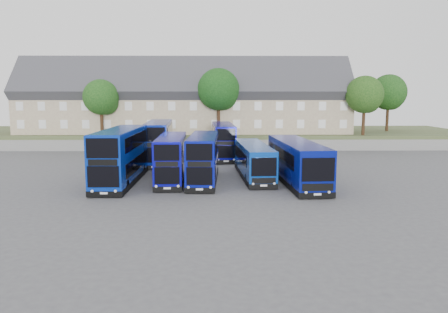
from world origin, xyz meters
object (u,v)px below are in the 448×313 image
tree_far (389,94)px  tree_mid (220,91)px  dd_front_mid (171,159)px  tree_east (365,96)px  coach_east_a (254,161)px  tree_west (102,99)px  dd_front_left (121,157)px

tree_far → tree_mid: bearing=-166.0°
dd_front_mid → tree_east: tree_east is taller
coach_east_a → tree_west: (-19.05, 20.63, 5.55)m
tree_far → tree_west: bearing=-170.5°
tree_west → tree_east: bearing=0.0°
tree_east → coach_east_a: bearing=-129.4°
dd_front_left → tree_far: 46.07m
dd_front_mid → tree_mid: (4.30, 22.67, 6.14)m
tree_west → tree_far: bearing=9.5°
coach_east_a → tree_mid: (-3.05, 21.13, 6.57)m
dd_front_mid → tree_west: (-11.70, 22.17, 5.13)m
tree_far → tree_east: bearing=-130.6°
tree_west → tree_mid: bearing=1.8°
dd_front_mid → coach_east_a: size_ratio=0.88×
dd_front_mid → tree_east: (24.30, 22.17, 5.46)m
coach_east_a → tree_mid: bearing=94.5°
coach_east_a → dd_front_mid: bearing=-171.9°
tree_west → tree_east: size_ratio=0.94×
tree_west → tree_mid: 16.04m
tree_east → tree_far: bearing=49.4°
tree_east → tree_far: tree_far is taller
dd_front_left → tree_east: 37.01m
dd_front_mid → tree_far: 42.46m
tree_east → tree_west: bearing=-180.0°
dd_front_mid → tree_mid: 23.88m
dd_front_left → coach_east_a: 11.87m
dd_front_left → tree_east: size_ratio=1.42×
dd_front_left → tree_far: size_ratio=1.34×
dd_front_left → tree_east: bearing=39.1°
tree_mid → tree_far: bearing=14.0°
coach_east_a → tree_west: 28.62m
tree_west → tree_mid: (16.00, 0.50, 1.02)m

